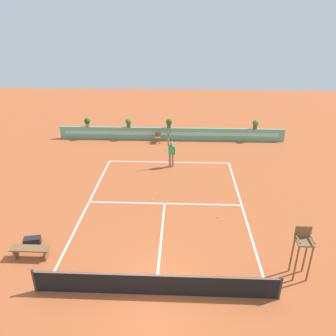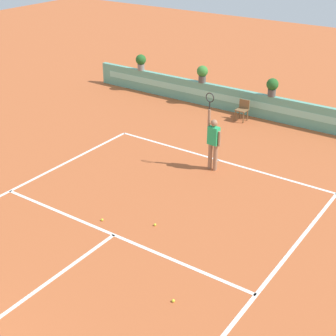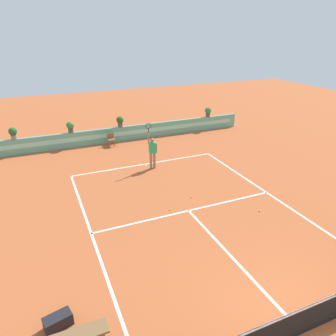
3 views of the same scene
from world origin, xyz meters
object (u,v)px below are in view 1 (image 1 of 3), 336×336
Objects in this scene: potted_plant_far_right at (255,124)px; gear_bag at (32,241)px; tennis_ball_mid_court at (177,194)px; ball_kid_chair at (158,137)px; potted_plant_far_left at (87,122)px; tennis_player at (171,152)px; tennis_ball_near_baseline at (152,200)px; tennis_ball_by_sideline at (218,217)px; bench_courtside at (31,250)px; potted_plant_centre at (169,123)px; potted_plant_left at (128,122)px; umpire_chair at (302,247)px.

gear_bag is at bearing -131.79° from potted_plant_far_right.
gear_bag reaches higher than tennis_ball_mid_court.
ball_kid_chair is 8.46m from tennis_ball_mid_court.
potted_plant_far_left is (-5.69, 0.73, 0.93)m from ball_kid_chair.
tennis_ball_near_baseline is at bearing -101.31° from tennis_player.
tennis_ball_by_sideline is 11.96m from potted_plant_far_right.
ball_kid_chair is at bearing 101.33° from tennis_ball_mid_court.
potted_plant_centre reaches higher than bench_courtside.
tennis_ball_near_baseline is 10.11m from potted_plant_left.
gear_bag is at bearing -124.40° from tennis_player.
tennis_ball_by_sideline is (-2.72, 3.90, -1.31)m from umpire_chair.
potted_plant_left is at bearing 0.00° from potted_plant_far_left.
tennis_player reaches higher than potted_plant_far_right.
tennis_ball_by_sideline is 12.86m from potted_plant_left.
bench_courtside is 2.29× the size of gear_bag.
gear_bag is (-0.32, 0.86, -0.20)m from bench_courtside.
ball_kid_chair reaches higher than tennis_ball_near_baseline.
tennis_player is at bearing 55.60° from gear_bag.
tennis_ball_mid_court is 0.09× the size of potted_plant_far_left.
ball_kid_chair is 12.50× the size of tennis_ball_by_sideline.
gear_bag is at bearing 110.26° from bench_courtside.
bench_courtside is 6.78m from tennis_ball_near_baseline.
tennis_ball_near_baseline is 0.09× the size of potted_plant_far_right.
umpire_chair is 11.24m from gear_bag.
potted_plant_far_right is (12.27, 13.73, 1.23)m from gear_bag.
tennis_player reaches higher than tennis_ball_by_sideline.
umpire_chair reaches higher than tennis_ball_near_baseline.
ball_kid_chair is at bearing 92.08° from tennis_ball_near_baseline.
tennis_player is (5.84, 8.52, 0.87)m from gear_bag.
bench_courtside is 0.94m from gear_bag.
tennis_ball_by_sideline is (8.38, 2.51, -0.15)m from gear_bag.
bench_courtside is 2.21× the size of potted_plant_far_right.
bench_courtside is at bearing -136.96° from tennis_ball_mid_court.
gear_bag is at bearing -143.13° from tennis_ball_mid_court.
potted_plant_far_right is at bearing 0.00° from potted_plant_left.
bench_courtside is at bearing -157.34° from tennis_ball_by_sideline.
ball_kid_chair is at bearing -174.54° from potted_plant_far_right.
umpire_chair is 2.96× the size of potted_plant_centre.
gear_bag is 10.29× the size of tennis_ball_near_baseline.
umpire_chair is 31.47× the size of tennis_ball_near_baseline.
tennis_ball_mid_court is 9.16m from potted_plant_centre.
tennis_ball_by_sideline is (2.09, -2.20, 0.00)m from tennis_ball_mid_court.
umpire_chair is at bearing -41.70° from tennis_ball_near_baseline.
umpire_chair is at bearing -59.69° from potted_plant_left.
potted_plant_centre is (5.17, 14.59, 1.04)m from bench_courtside.
potted_plant_far_right reaches higher than ball_kid_chair.
potted_plant_centre is at bearing 86.79° from tennis_ball_near_baseline.
potted_plant_centre is (6.55, 0.00, 0.00)m from potted_plant_far_left.
tennis_player is 3.57× the size of potted_plant_left.
tennis_ball_by_sideline is 0.09× the size of potted_plant_centre.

